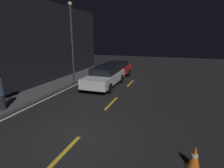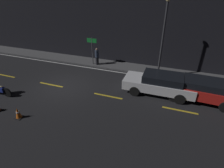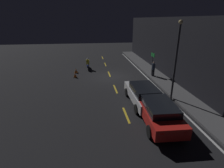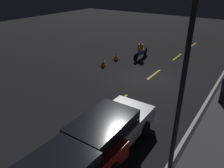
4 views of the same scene
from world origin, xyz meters
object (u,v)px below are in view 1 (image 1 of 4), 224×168
object	(u,v)px
traffic_cone_mid	(195,157)
sedan_white	(105,76)
taxi_red	(115,70)
pedestrian	(1,94)
street_lamp	(72,40)

from	to	relation	value
traffic_cone_mid	sedan_white	bearing A→B (deg)	37.46
taxi_red	pedestrian	bearing A→B (deg)	-16.16
street_lamp	taxi_red	bearing A→B (deg)	-38.22
traffic_cone_mid	pedestrian	bearing A→B (deg)	82.81
taxi_red	street_lamp	distance (m)	4.38
traffic_cone_mid	taxi_red	bearing A→B (deg)	29.81
pedestrian	street_lamp	distance (m)	5.98
traffic_cone_mid	street_lamp	xyz separation A→B (m)	(6.51, 7.60, 2.92)
traffic_cone_mid	street_lamp	world-z (taller)	street_lamp
street_lamp	sedan_white	bearing A→B (deg)	-81.47
sedan_white	traffic_cone_mid	distance (m)	8.66
taxi_red	pedestrian	size ratio (longest dim) A/B	3.06
traffic_cone_mid	pedestrian	world-z (taller)	pedestrian
sedan_white	taxi_red	world-z (taller)	sedan_white
traffic_cone_mid	street_lamp	distance (m)	10.42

